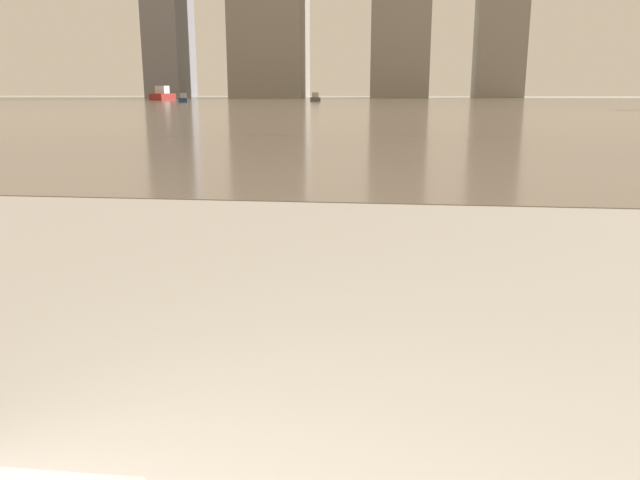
{
  "coord_description": "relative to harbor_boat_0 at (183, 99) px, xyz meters",
  "views": [
    {
      "loc": [
        0.43,
        0.12,
        1.23
      ],
      "look_at": [
        0.14,
        2.55,
        0.64
      ],
      "focal_mm": 35.0,
      "sensor_mm": 36.0,
      "label": 1
    }
  ],
  "objects": [
    {
      "name": "harbor_water",
      "position": [
        22.84,
        -5.92,
        -0.36
      ],
      "size": [
        180.0,
        110.0,
        0.01
      ],
      "color": "gray",
      "rests_on": "ground_plane"
    },
    {
      "name": "harbor_boat_1",
      "position": [
        -7.76,
        14.42,
        0.31
      ],
      "size": [
        1.89,
        5.06,
        1.88
      ],
      "color": "maroon",
      "rests_on": "harbor_water"
    },
    {
      "name": "skyline_tower_0",
      "position": [
        -19.32,
        50.08,
        15.89
      ],
      "size": [
        6.59,
        11.01,
        32.5
      ],
      "color": "slate",
      "rests_on": "ground_plane"
    },
    {
      "name": "harbor_boat_0",
      "position": [
        0.0,
        0.0,
        0.0
      ],
      "size": [
        1.66,
        2.82,
        1.0
      ],
      "color": "navy",
      "rests_on": "harbor_water"
    },
    {
      "name": "harbor_boat_3",
      "position": [
        13.72,
        7.12,
        0.01
      ],
      "size": [
        1.56,
        2.92,
        1.04
      ],
      "color": "#4C4C51",
      "rests_on": "harbor_water"
    }
  ]
}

